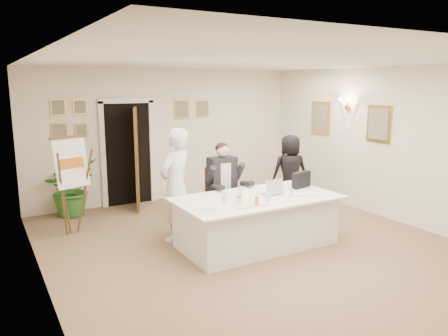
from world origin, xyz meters
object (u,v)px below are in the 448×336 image
(potted_palm, at_px, (70,188))
(paper_stack, at_px, (304,194))
(steel_jug, at_px, (239,200))
(standing_woman, at_px, (290,172))
(oj_glass, at_px, (257,201))
(laptop, at_px, (270,185))
(seated_man, at_px, (224,186))
(laptop_bag, at_px, (301,180))
(flip_chart, at_px, (70,191))
(conference_table, at_px, (256,221))
(standing_man, at_px, (176,185))

(potted_palm, distance_m, paper_stack, 4.42)
(steel_jug, bearing_deg, standing_woman, 35.99)
(standing_woman, height_order, steel_jug, standing_woman)
(oj_glass, relative_size, steel_jug, 1.18)
(potted_palm, xyz_separation_m, laptop, (2.50, -3.00, 0.38))
(seated_man, height_order, steel_jug, seated_man)
(potted_palm, relative_size, laptop, 3.08)
(laptop, height_order, laptop_bag, laptop)
(flip_chart, distance_m, standing_woman, 4.16)
(paper_stack, xyz_separation_m, oj_glass, (-0.97, -0.12, 0.05))
(conference_table, relative_size, standing_woman, 1.67)
(standing_woman, bearing_deg, oj_glass, 58.50)
(flip_chart, bearing_deg, laptop_bag, -27.39)
(laptop_bag, bearing_deg, seated_man, 127.59)
(laptop, relative_size, steel_jug, 3.16)
(standing_woman, distance_m, paper_stack, 1.93)
(seated_man, relative_size, laptop, 4.38)
(standing_woman, relative_size, laptop_bag, 3.90)
(conference_table, distance_m, standing_woman, 2.23)
(flip_chart, distance_m, standing_man, 1.79)
(potted_palm, relative_size, steel_jug, 9.74)
(paper_stack, bearing_deg, conference_table, 159.02)
(laptop, xyz_separation_m, steel_jug, (-0.73, -0.25, -0.08))
(seated_man, xyz_separation_m, standing_man, (-0.94, -0.12, 0.15))
(oj_glass, bearing_deg, potted_palm, 119.38)
(conference_table, bearing_deg, oj_glass, -124.05)
(standing_man, height_order, standing_woman, standing_man)
(standing_man, bearing_deg, paper_stack, 118.85)
(oj_glass, bearing_deg, paper_stack, 7.26)
(standing_man, bearing_deg, laptop_bag, 132.88)
(conference_table, distance_m, laptop, 0.60)
(paper_stack, bearing_deg, steel_jug, 176.40)
(steel_jug, bearing_deg, laptop_bag, 13.49)
(flip_chart, xyz_separation_m, standing_woman, (4.13, -0.54, -0.01))
(laptop, xyz_separation_m, laptop_bag, (0.70, 0.10, -0.00))
(seated_man, bearing_deg, potted_palm, 140.71)
(standing_woman, xyz_separation_m, laptop_bag, (-0.73, -1.23, 0.16))
(laptop_bag, bearing_deg, steel_jug, 179.30)
(laptop, bearing_deg, flip_chart, 141.72)
(oj_glass, bearing_deg, steel_jug, 132.21)
(seated_man, height_order, paper_stack, seated_man)
(conference_table, xyz_separation_m, oj_glass, (-0.27, -0.39, 0.45))
(laptop_bag, bearing_deg, paper_stack, -138.94)
(flip_chart, distance_m, laptop_bag, 3.83)
(standing_man, bearing_deg, standing_woman, 163.44)
(standing_man, height_order, steel_jug, standing_man)
(laptop, height_order, oj_glass, laptop)
(seated_man, relative_size, standing_woman, 1.01)
(conference_table, distance_m, standing_man, 1.39)
(laptop, distance_m, laptop_bag, 0.71)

